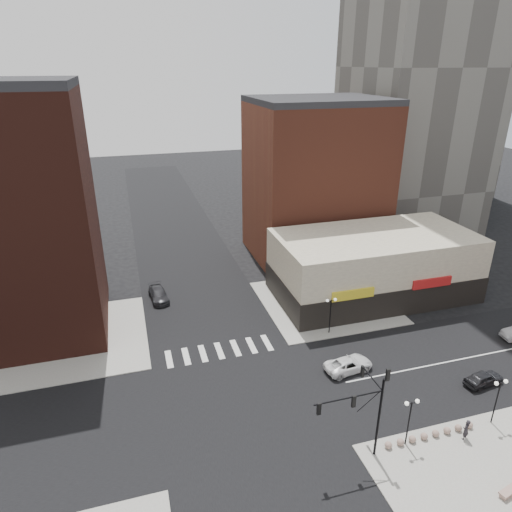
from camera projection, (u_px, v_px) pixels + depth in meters
name	position (u px, v px, depth m)	size (l,w,h in m)	color
ground	(241.00, 404.00, 39.30)	(240.00, 240.00, 0.00)	black
road_ew	(241.00, 404.00, 39.30)	(200.00, 14.00, 0.02)	black
road_ns	(241.00, 404.00, 39.30)	(14.00, 200.00, 0.02)	black
sidewalk_nw	(74.00, 339.00, 48.30)	(15.00, 15.00, 0.12)	gray
sidewalk_ne	(325.00, 302.00, 55.84)	(15.00, 15.00, 0.12)	gray
building_nw	(10.00, 220.00, 45.78)	(16.00, 15.00, 25.00)	#3D1A13
building_ne_midrise	(315.00, 183.00, 65.95)	(18.00, 15.00, 22.00)	brown
building_ne_row	(373.00, 270.00, 56.70)	(24.20, 12.20, 8.00)	beige
traffic_signal	(366.00, 402.00, 32.33)	(5.59, 3.09, 7.77)	black
street_lamp_se_a	(411.00, 411.00, 33.81)	(1.22, 0.32, 4.16)	black
street_lamp_se_b	(499.00, 391.00, 35.89)	(1.22, 0.32, 4.16)	black
street_lamp_ne	(331.00, 307.00, 48.19)	(1.22, 0.32, 4.16)	black
bollard_row	(430.00, 435.00, 35.51)	(7.90, 0.55, 0.55)	gray
white_suv	(348.00, 364.00, 43.35)	(2.18, 4.73, 1.31)	white
dark_sedan_east	(484.00, 378.00, 41.43)	(1.53, 3.81, 1.30)	black
dark_sedan_north	(158.00, 295.00, 56.25)	(1.97, 4.86, 1.41)	black
pedestrian	(466.00, 430.00, 35.18)	(0.65, 0.43, 1.80)	black
stone_bench	(510.00, 491.00, 30.90)	(1.91, 0.97, 0.43)	#A07D6E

